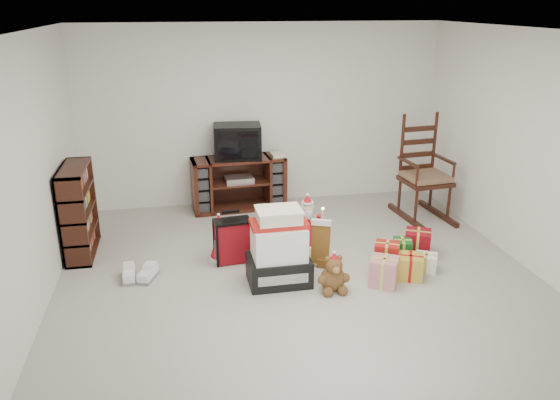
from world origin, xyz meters
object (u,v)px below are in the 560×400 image
object	(u,v)px
tv_stand	(239,183)
bookshelf	(79,212)
red_suitcase	(233,241)
teddy_bear	(333,275)
santa_figurine	(307,226)
gift_cluster	(405,259)
crt_television	(238,141)
rocking_chair	(423,181)
sneaker_pair	(139,275)
gift_pile	(279,251)
mrs_claus_figurine	(220,242)

from	to	relation	value
tv_stand	bookshelf	xyz separation A→B (m)	(-1.95, -1.12, 0.13)
bookshelf	red_suitcase	world-z (taller)	bookshelf
teddy_bear	santa_figurine	size ratio (longest dim) A/B	0.59
gift_cluster	santa_figurine	bearing A→B (deg)	138.76
teddy_bear	crt_television	size ratio (longest dim) A/B	0.57
red_suitcase	crt_television	bearing A→B (deg)	75.26
tv_stand	rocking_chair	distance (m)	2.50
rocking_chair	red_suitcase	size ratio (longest dim) A/B	2.45
rocking_chair	crt_television	size ratio (longest dim) A/B	2.16
santa_figurine	sneaker_pair	world-z (taller)	santa_figurine
tv_stand	red_suitcase	size ratio (longest dim) A/B	2.24
gift_pile	santa_figurine	world-z (taller)	gift_pile
rocking_chair	gift_cluster	world-z (taller)	rocking_chair
bookshelf	red_suitcase	size ratio (longest dim) A/B	1.77
red_suitcase	mrs_claus_figurine	size ratio (longest dim) A/B	1.09
gift_pile	teddy_bear	bearing A→B (deg)	-29.60
mrs_claus_figurine	crt_television	world-z (taller)	crt_television
bookshelf	gift_cluster	world-z (taller)	bookshelf
santa_figurine	gift_cluster	distance (m)	1.21
gift_pile	mrs_claus_figurine	bearing A→B (deg)	129.22
bookshelf	gift_pile	size ratio (longest dim) A/B	1.31
bookshelf	teddy_bear	xyz separation A→B (m)	(2.60, -1.39, -0.33)
gift_pile	mrs_claus_figurine	size ratio (longest dim) A/B	1.48
sneaker_pair	gift_cluster	world-z (taller)	gift_cluster
rocking_chair	mrs_claus_figurine	world-z (taller)	rocking_chair
bookshelf	sneaker_pair	world-z (taller)	bookshelf
bookshelf	tv_stand	bearing A→B (deg)	29.80
red_suitcase	sneaker_pair	bearing A→B (deg)	-172.74
rocking_chair	crt_television	xyz separation A→B (m)	(-2.39, 0.75, 0.47)
tv_stand	sneaker_pair	bearing A→B (deg)	-128.17
santa_figurine	mrs_claus_figurine	xyz separation A→B (m)	(-1.05, -0.16, -0.04)
crt_television	gift_pile	bearing A→B (deg)	-81.45
bookshelf	gift_cluster	bearing A→B (deg)	-17.26
rocking_chair	teddy_bear	size ratio (longest dim) A/B	3.77
tv_stand	teddy_bear	bearing A→B (deg)	-79.58
sneaker_pair	rocking_chair	bearing A→B (deg)	24.63
red_suitcase	gift_cluster	bearing A→B (deg)	-22.16
gift_pile	santa_figurine	distance (m)	0.96
sneaker_pair	crt_television	xyz separation A→B (m)	(1.29, 1.91, 0.91)
bookshelf	teddy_bear	distance (m)	2.97
bookshelf	crt_television	world-z (taller)	crt_television
rocking_chair	gift_cluster	size ratio (longest dim) A/B	1.43
tv_stand	red_suitcase	xyz separation A→B (m)	(-0.26, -1.67, -0.11)
gift_cluster	crt_television	bearing A→B (deg)	125.02
mrs_claus_figurine	gift_cluster	distance (m)	2.05
santa_figurine	tv_stand	bearing A→B (deg)	114.59
tv_stand	red_suitcase	distance (m)	1.69
sneaker_pair	crt_television	bearing A→B (deg)	63.21
rocking_chair	red_suitcase	distance (m)	2.81
red_suitcase	tv_stand	bearing A→B (deg)	75.26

